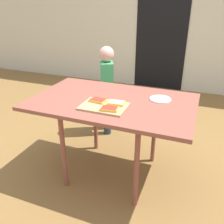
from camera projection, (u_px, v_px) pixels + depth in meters
The scene contains 10 objects.
ground_plane at pixel (112, 172), 2.37m from camera, with size 16.00×16.00×0.00m, color brown.
house_wall_back at pixel (170, 15), 4.16m from camera, with size 8.00×0.20×2.59m, color beige.
house_door at pixel (161, 33), 4.24m from camera, with size 0.90×0.02×2.00m, color black.
dining_table at pixel (112, 106), 2.07m from camera, with size 1.38×0.86×0.76m.
cutting_board at pixel (104, 106), 1.91m from camera, with size 0.36×0.26×0.02m, color tan.
pizza_slice_far_right at pixel (116, 103), 1.92m from camera, with size 0.14×0.10×0.02m.
pizza_slice_far_left at pixel (98, 100), 1.97m from camera, with size 0.14×0.10×0.02m.
pizza_slice_near_right at pixel (109, 109), 1.82m from camera, with size 0.14×0.10×0.02m.
plate_white_right at pixel (160, 99), 2.05m from camera, with size 0.18×0.18×0.01m, color white.
child_left at pixel (107, 85), 2.86m from camera, with size 0.23×0.28×1.07m.
Camera 1 is at (0.69, -1.77, 1.53)m, focal length 38.62 mm.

